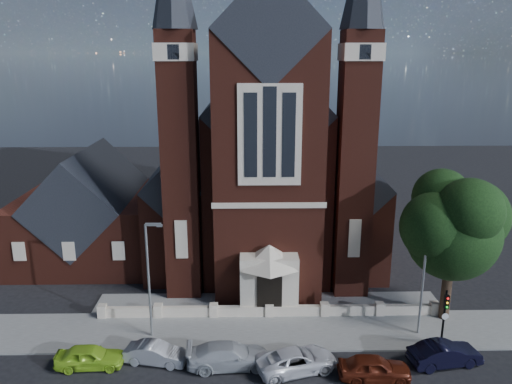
# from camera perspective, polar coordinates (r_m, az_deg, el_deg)

# --- Properties ---
(ground) EXTENTS (120.00, 120.00, 0.00)m
(ground) POSITION_cam_1_polar(r_m,az_deg,el_deg) (44.82, 1.05, -8.69)
(ground) COLOR black
(ground) RESTS_ON ground
(pavement_strip) EXTENTS (60.00, 5.00, 0.12)m
(pavement_strip) POSITION_cam_1_polar(r_m,az_deg,el_deg) (35.52, 1.66, -15.66)
(pavement_strip) COLOR slate
(pavement_strip) RESTS_ON ground
(forecourt_paving) EXTENTS (26.00, 3.00, 0.14)m
(forecourt_paving) POSITION_cam_1_polar(r_m,az_deg,el_deg) (38.99, 1.39, -12.61)
(forecourt_paving) COLOR slate
(forecourt_paving) RESTS_ON ground
(forecourt_wall) EXTENTS (24.00, 0.40, 0.90)m
(forecourt_wall) POSITION_cam_1_polar(r_m,az_deg,el_deg) (37.24, 1.52, -14.07)
(forecourt_wall) COLOR beige
(forecourt_wall) RESTS_ON ground
(church) EXTENTS (20.01, 34.90, 29.20)m
(church) POSITION_cam_1_polar(r_m,az_deg,el_deg) (49.86, 0.78, 3.74)
(church) COLOR #511F15
(church) RESTS_ON ground
(parish_hall) EXTENTS (12.00, 12.20, 10.24)m
(parish_hall) POSITION_cam_1_polar(r_m,az_deg,el_deg) (48.36, -18.38, -2.57)
(parish_hall) COLOR #511F15
(parish_hall) RESTS_ON ground
(street_tree) EXTENTS (6.40, 6.60, 10.70)m
(street_tree) POSITION_cam_1_polar(r_m,az_deg,el_deg) (36.40, 21.94, -3.94)
(street_tree) COLOR black
(street_tree) RESTS_ON ground
(street_lamp_left) EXTENTS (1.16, 0.22, 8.09)m
(street_lamp_left) POSITION_cam_1_polar(r_m,az_deg,el_deg) (33.50, -12.05, -9.15)
(street_lamp_left) COLOR gray
(street_lamp_left) RESTS_ON ground
(street_lamp_right) EXTENTS (1.16, 0.22, 8.09)m
(street_lamp_right) POSITION_cam_1_polar(r_m,az_deg,el_deg) (34.87, 18.77, -8.65)
(street_lamp_right) COLOR gray
(street_lamp_right) RESTS_ON ground
(traffic_signal) EXTENTS (0.28, 0.42, 4.00)m
(traffic_signal) POSITION_cam_1_polar(r_m,az_deg,el_deg) (34.73, 20.79, -12.65)
(traffic_signal) COLOR black
(traffic_signal) RESTS_ON ground
(car_lime_van) EXTENTS (4.15, 1.83, 1.39)m
(car_lime_van) POSITION_cam_1_polar(r_m,az_deg,el_deg) (33.35, -18.46, -17.42)
(car_lime_van) COLOR #99D029
(car_lime_van) RESTS_ON ground
(car_silver_a) EXTENTS (4.05, 2.05, 1.27)m
(car_silver_a) POSITION_cam_1_polar(r_m,az_deg,el_deg) (32.76, -11.37, -17.64)
(car_silver_a) COLOR #999BA0
(car_silver_a) RESTS_ON ground
(car_silver_b) EXTENTS (5.27, 2.46, 1.49)m
(car_silver_b) POSITION_cam_1_polar(r_m,az_deg,el_deg) (31.85, -3.10, -18.15)
(car_silver_b) COLOR #B7BABF
(car_silver_b) RESTS_ON ground
(car_white_suv) EXTENTS (5.37, 3.58, 1.37)m
(car_white_suv) POSITION_cam_1_polar(r_m,az_deg,el_deg) (31.60, 4.63, -18.62)
(car_white_suv) COLOR white
(car_white_suv) RESTS_ON ground
(car_dark_red) EXTENTS (4.28, 1.82, 1.44)m
(car_dark_red) POSITION_cam_1_polar(r_m,az_deg,el_deg) (31.60, 13.37, -18.95)
(car_dark_red) COLOR #561C0E
(car_dark_red) RESTS_ON ground
(car_navy) EXTENTS (4.65, 2.32, 1.46)m
(car_navy) POSITION_cam_1_polar(r_m,az_deg,el_deg) (33.97, 20.77, -16.92)
(car_navy) COLOR black
(car_navy) RESTS_ON ground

